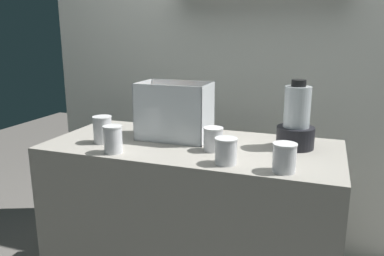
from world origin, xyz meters
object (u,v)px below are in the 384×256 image
Objects in this scene: juice_cup_beet_far_right at (284,159)px; juice_cup_beet_right at (226,153)px; blender_pitcher at (296,122)px; juice_cup_orange_far_left at (103,131)px; juice_cup_mango_middle at (213,140)px; carrot_display_bin at (175,121)px; juice_cup_carrot_left at (113,141)px.

juice_cup_beet_right is at bearing 176.64° from juice_cup_beet_far_right.
juice_cup_orange_far_left is (-0.89, -0.23, -0.06)m from blender_pitcher.
blender_pitcher reaches higher than juice_cup_orange_far_left.
blender_pitcher is at bearing 26.36° from juice_cup_mango_middle.
carrot_display_bin is at bearing 152.07° from juice_cup_beet_far_right.
carrot_display_bin is 0.28m from juice_cup_mango_middle.
juice_cup_mango_middle is 0.19m from juice_cup_beet_right.
carrot_display_bin is 0.66m from juice_cup_beet_far_right.
carrot_display_bin is 3.26× the size of juice_cup_beet_right.
juice_cup_mango_middle is 0.38m from juice_cup_beet_far_right.
juice_cup_carrot_left is 1.15× the size of juice_cup_mango_middle.
juice_cup_beet_right is at bearing 2.46° from juice_cup_carrot_left.
juice_cup_carrot_left reaches higher than juice_cup_beet_right.
juice_cup_orange_far_left is 1.20× the size of juice_cup_beet_right.
carrot_display_bin reaches higher than juice_cup_beet_far_right.
juice_cup_mango_middle is at bearing -153.64° from blender_pitcher.
juice_cup_carrot_left reaches higher than juice_cup_beet_far_right.
carrot_display_bin is at bearing 61.93° from juice_cup_carrot_left.
blender_pitcher is at bearing 3.44° from carrot_display_bin.
juice_cup_carrot_left is at bearing -155.21° from blender_pitcher.
carrot_display_bin reaches higher than juice_cup_orange_far_left.
juice_cup_orange_far_left is at bearing 172.43° from juice_cup_beet_far_right.
carrot_display_bin is 1.12× the size of blender_pitcher.
blender_pitcher reaches higher than juice_cup_carrot_left.
juice_cup_mango_middle is at bearing 153.02° from juice_cup_beet_far_right.
juice_cup_orange_far_left is 1.15× the size of juice_cup_beet_far_right.
carrot_display_bin is 0.45m from juice_cup_beet_right.
juice_cup_beet_far_right is (0.58, -0.31, -0.04)m from carrot_display_bin.
juice_cup_orange_far_left is at bearing 170.91° from juice_cup_beet_right.
juice_cup_beet_far_right is at bearing -26.98° from juice_cup_mango_middle.
blender_pitcher is 2.57× the size of juice_cup_carrot_left.
juice_cup_beet_far_right is at bearing -3.36° from juice_cup_beet_right.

